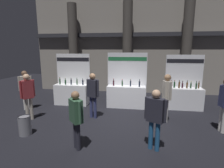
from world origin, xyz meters
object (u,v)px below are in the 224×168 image
object	(u,v)px
exhibitor_booth_2	(184,96)
visitor_1	(76,115)
exhibitor_booth_1	(126,94)
visitor_4	(167,94)
exhibitor_booth_0	(72,92)
visitor_6	(28,93)
visitor_3	(155,115)
visitor_5	(25,87)
visitor_0	(93,91)
trash_bin	(25,125)

from	to	relation	value
exhibitor_booth_2	visitor_1	bearing A→B (deg)	-132.66
exhibitor_booth_1	visitor_4	bearing A→B (deg)	-43.72
exhibitor_booth_1	visitor_4	distance (m)	2.30
exhibitor_booth_0	exhibitor_booth_1	bearing A→B (deg)	-0.18
exhibitor_booth_2	visitor_6	bearing A→B (deg)	-159.34
exhibitor_booth_1	visitor_3	bearing A→B (deg)	-73.99
exhibitor_booth_2	visitor_1	xyz separation A→B (m)	(-3.72, -4.04, 0.38)
visitor_5	visitor_6	bearing A→B (deg)	95.85
exhibitor_booth_0	visitor_0	distance (m)	2.28
exhibitor_booth_0	visitor_6	xyz separation A→B (m)	(-0.88, -2.23, 0.47)
exhibitor_booth_2	trash_bin	world-z (taller)	exhibitor_booth_2
trash_bin	visitor_4	distance (m)	5.04
exhibitor_booth_2	visitor_6	size ratio (longest dim) A/B	1.36
visitor_4	visitor_1	bearing A→B (deg)	121.59
exhibitor_booth_2	visitor_3	size ratio (longest dim) A/B	1.47
exhibitor_booth_2	visitor_1	size ratio (longest dim) A/B	1.51
visitor_3	visitor_4	distance (m)	2.14
visitor_3	visitor_5	distance (m)	6.05
visitor_6	visitor_3	bearing A→B (deg)	110.04
trash_bin	exhibitor_booth_2	bearing A→B (deg)	31.74
exhibitor_booth_2	trash_bin	distance (m)	6.68
visitor_0	visitor_3	size ratio (longest dim) A/B	1.07
visitor_4	visitor_0	bearing A→B (deg)	81.84
visitor_0	exhibitor_booth_2	bearing A→B (deg)	43.31
exhibitor_booth_0	visitor_5	xyz separation A→B (m)	(-1.74, -1.13, 0.46)
trash_bin	visitor_6	size ratio (longest dim) A/B	0.35
visitor_3	visitor_0	bearing A→B (deg)	-16.13
exhibitor_booth_1	visitor_0	distance (m)	2.08
visitor_5	exhibitor_booth_1	bearing A→B (deg)	161.89
trash_bin	visitor_1	xyz separation A→B (m)	(1.95, -0.53, 0.67)
visitor_1	visitor_6	bearing A→B (deg)	-166.48
exhibitor_booth_0	visitor_0	size ratio (longest dim) A/B	1.39
exhibitor_booth_2	visitor_6	xyz separation A→B (m)	(-6.28, -2.37, 0.48)
visitor_4	visitor_3	bearing A→B (deg)	154.50
exhibitor_booth_1	exhibitor_booth_2	xyz separation A→B (m)	(2.66, 0.15, -0.02)
exhibitor_booth_0	visitor_5	distance (m)	2.13
visitor_3	exhibitor_booth_1	bearing A→B (deg)	-48.60
visitor_0	exhibitor_booth_0	bearing A→B (deg)	151.95
visitor_3	visitor_4	bearing A→B (deg)	-80.61
visitor_3	visitor_5	size ratio (longest dim) A/B	0.94
visitor_5	visitor_1	bearing A→B (deg)	108.73
visitor_0	visitor_4	size ratio (longest dim) A/B	0.99
exhibitor_booth_0	exhibitor_booth_2	world-z (taller)	exhibitor_booth_0
trash_bin	visitor_0	bearing A→B (deg)	44.06
trash_bin	visitor_6	distance (m)	1.51
exhibitor_booth_2	visitor_4	bearing A→B (deg)	-121.43
visitor_3	visitor_5	xyz separation A→B (m)	(-5.51, 2.48, 0.07)
trash_bin	exhibitor_booth_1	bearing A→B (deg)	48.15
visitor_6	visitor_0	bearing A→B (deg)	140.69
exhibitor_booth_1	visitor_6	xyz separation A→B (m)	(-3.62, -2.22, 0.46)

